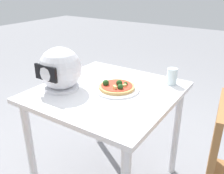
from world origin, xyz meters
TOP-DOWN VIEW (x-y plane):
  - dining_table at (0.00, 0.00)m, footprint 0.85×0.87m
  - pizza_plate at (-0.05, -0.03)m, footprint 0.29×0.29m
  - pizza at (-0.05, -0.03)m, footprint 0.23×0.23m
  - motorcycle_helmet at (0.26, 0.14)m, footprint 0.27×0.27m
  - drinking_glass at (-0.31, -0.32)m, footprint 0.07×0.07m

SIDE VIEW (x-z plane):
  - dining_table at x=0.00m, z-range 0.27..1.04m
  - pizza_plate at x=-0.05m, z-range 0.77..0.78m
  - pizza at x=-0.05m, z-range 0.77..0.82m
  - drinking_glass at x=-0.31m, z-range 0.77..0.88m
  - motorcycle_helmet at x=0.26m, z-range 0.76..1.03m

